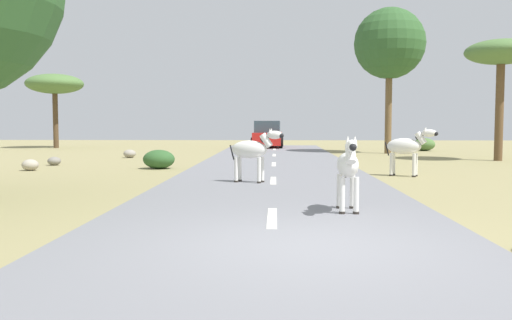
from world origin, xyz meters
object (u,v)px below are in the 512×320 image
Objects in this scene: rock_2 at (130,154)px; tree_1 at (390,44)px; zebra_4 at (407,147)px; bush_0 at (424,144)px; tree_2 at (501,55)px; car_0 at (268,135)px; tree_3 at (55,85)px; zebra_3 at (252,150)px; rock_3 at (30,165)px; bush_1 at (159,159)px; zebra_0 at (348,166)px; rock_1 at (54,161)px.

tree_1 is at bearing 17.61° from rock_2.
zebra_4 is 0.20× the size of tree_1.
tree_2 is at bearing -83.67° from bush_0.
rock_2 is at bearing -101.62° from zebra_4.
tree_3 is (-14.01, -0.33, 3.32)m from car_0.
tree_3 is (-13.88, 20.88, 3.24)m from zebra_3.
zebra_3 reaches higher than rock_3.
tree_3 reaches higher than car_0.
bush_1 is at bearing -161.59° from tree_2.
zebra_0 is 0.34× the size of car_0.
zebra_4 is 8.71m from bush_1.
rock_3 is at bearing -87.21° from rock_1.
zebra_0 is at bearing 5.43° from zebra_4.
car_0 reaches higher than rock_3.
rock_3 is at bearing -39.70° from zebra_0.
tree_3 reaches higher than rock_2.
tree_2 is at bearing 151.03° from zebra_3.
tree_3 is at bearing 122.73° from bush_1.
tree_2 reaches higher than zebra_4.
zebra_3 is at bearing -117.76° from bush_0.
bush_0 is 1.11× the size of bush_1.
tree_2 reaches higher than rock_1.
rock_3 is at bearing -98.00° from zebra_3.
tree_2 is 15.37m from bush_1.
tree_1 is 15.60m from bush_1.
tree_1 is at bearing -133.70° from bush_0.
bush_0 is (4.76, 15.65, -0.53)m from zebra_4.
zebra_4 reaches higher than bush_1.
bush_1 is (-14.01, -4.66, -4.26)m from tree_2.
tree_2 reaches higher than rock_2.
zebra_3 is (-1.94, 4.84, 0.05)m from zebra_0.
rock_2 is at bearing 69.83° from rock_1.
zebra_0 is 1.16× the size of bush_0.
rock_1 is at bearing -46.15° from zebra_0.
tree_3 is at bearing 164.49° from tree_1.
zebra_4 is 2.63× the size of rock_2.
rock_2 is at bearing -52.55° from tree_3.
zebra_0 is 0.19× the size of tree_1.
tree_2 is at bearing -56.84° from tree_1.
tree_2 is (8.47, 14.39, 3.72)m from zebra_0.
tree_2 reaches higher than rock_3.
zebra_3 is at bearing -60.14° from rock_2.
bush_0 is (9.35, -3.20, -0.47)m from car_0.
car_0 is 12.08m from rock_2.
zebra_0 reaches higher than rock_2.
rock_2 is at bearing -131.61° from zebra_3.
car_0 is at bearing 161.12° from bush_0.
tree_1 is 13.39× the size of rock_2.
zebra_4 is at bearing -99.05° from tree_1.
rock_1 is (-9.99, 11.16, -0.71)m from zebra_0.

